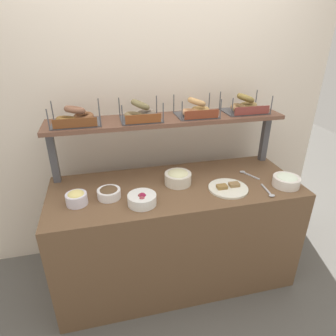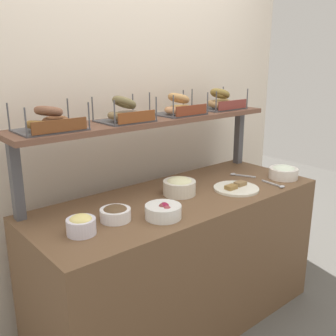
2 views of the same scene
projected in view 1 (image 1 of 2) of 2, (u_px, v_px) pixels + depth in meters
name	position (u px, v px, depth m)	size (l,w,h in m)	color
ground_plane	(175.00, 273.00, 2.45)	(8.00, 8.00, 0.00)	#595651
back_wall	(160.00, 118.00, 2.41)	(2.99, 0.06, 2.40)	beige
deli_counter	(175.00, 233.00, 2.27)	(1.79, 0.70, 0.85)	brown
shelf_riser_left	(53.00, 157.00, 2.05)	(0.05, 0.05, 0.40)	#4C4C51
shelf_riser_right	(265.00, 138.00, 2.41)	(0.05, 0.05, 0.40)	#4C4C51
upper_shelf	(167.00, 119.00, 2.14)	(1.75, 0.32, 0.03)	brown
bowl_beet_salad	(142.00, 199.00, 1.85)	(0.19, 0.19, 0.08)	white
bowl_cream_cheese	(286.00, 180.00, 2.06)	(0.19, 0.19, 0.09)	white
bowl_egg_salad	(76.00, 198.00, 1.85)	(0.14, 0.14, 0.10)	white
bowl_chocolate_spread	(109.00, 193.00, 1.92)	(0.15, 0.15, 0.08)	white
bowl_potato_salad	(178.00, 177.00, 2.09)	(0.19, 0.19, 0.11)	silver
serving_plate_white	(228.00, 188.00, 2.03)	(0.28, 0.28, 0.04)	white
serving_spoon_near_plate	(269.00, 193.00, 1.98)	(0.04, 0.18, 0.01)	#B7B7BC
serving_spoon_by_edge	(246.00, 174.00, 2.24)	(0.10, 0.16, 0.01)	#B7B7BC
bagel_basket_cinnamon_raisin	(75.00, 117.00, 1.97)	(0.33, 0.26, 0.14)	#4C4C51
bagel_basket_poppy	(140.00, 113.00, 2.05)	(0.29, 0.25, 0.16)	#4C4C51
bagel_basket_sesame	(196.00, 110.00, 2.15)	(0.30, 0.24, 0.15)	#4C4C51
bagel_basket_everything	(245.00, 106.00, 2.25)	(0.33, 0.25, 0.15)	#4C4C51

